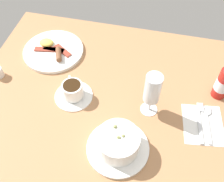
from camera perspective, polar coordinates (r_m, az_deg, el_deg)
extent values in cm
cube|color=#A8754C|center=(100.52, 1.17, -2.47)|extent=(110.00, 84.00, 3.00)
cylinder|color=white|center=(88.83, 1.24, -12.00)|extent=(20.29, 20.29, 1.20)
cylinder|color=white|center=(85.18, 1.28, -10.81)|extent=(13.55, 13.55, 6.95)
cylinder|color=beige|center=(82.80, 1.32, -9.98)|extent=(11.65, 11.65, 1.60)
sphere|color=#8A9053|center=(81.88, 1.60, -9.85)|extent=(0.84, 0.84, 0.84)
sphere|color=#8A9053|center=(82.20, 2.39, -9.49)|extent=(1.01, 1.01, 1.01)
sphere|color=#8A9053|center=(81.94, 1.34, -9.77)|extent=(0.97, 0.97, 0.97)
sphere|color=#8A9053|center=(83.68, 0.68, -7.57)|extent=(1.22, 1.22, 1.22)
cube|color=white|center=(98.62, 18.68, -6.71)|extent=(15.65, 17.76, 0.30)
cube|color=silver|center=(97.52, 18.04, -6.98)|extent=(3.10, 14.03, 0.50)
cube|color=silver|center=(101.91, 18.17, -3.27)|extent=(2.67, 3.87, 0.40)
cube|color=silver|center=(98.09, 19.64, -7.23)|extent=(2.76, 13.02, 0.50)
ellipsoid|color=silver|center=(101.96, 19.69, -3.88)|extent=(2.40, 4.00, 0.60)
cylinder|color=white|center=(101.00, -8.11, -0.96)|extent=(14.15, 14.15, 0.90)
cylinder|color=white|center=(98.39, -8.32, 0.19)|extent=(7.54, 7.54, 5.73)
cylinder|color=black|center=(96.55, -8.49, 1.05)|extent=(6.41, 6.41, 1.00)
torus|color=white|center=(101.21, -8.82, 2.35)|extent=(2.42, 3.55, 3.60)
cylinder|color=white|center=(97.73, 7.78, -3.79)|extent=(6.16, 6.16, 0.40)
cylinder|color=white|center=(95.04, 8.00, -2.69)|extent=(0.80, 0.80, 6.16)
cylinder|color=white|center=(88.13, 8.62, 0.54)|extent=(5.58, 5.58, 11.20)
cylinder|color=#E6F0B2|center=(89.45, 8.49, -0.12)|extent=(4.57, 4.57, 6.72)
cylinder|color=#B21E19|center=(103.61, 22.43, 1.45)|extent=(5.16, 5.16, 12.88)
cylinder|color=silver|center=(103.80, 22.39, 1.37)|extent=(5.27, 5.27, 4.90)
cylinder|color=white|center=(117.96, -12.29, 8.29)|extent=(25.27, 25.27, 1.40)
cube|color=brown|center=(117.94, -13.94, 8.55)|extent=(9.28, 3.88, 0.60)
cube|color=brown|center=(117.09, -12.20, 8.59)|extent=(9.05, 2.61, 0.60)
cube|color=brown|center=(115.90, -10.39, 8.42)|extent=(8.86, 6.91, 0.60)
cylinder|color=brown|center=(113.30, -11.22, 7.63)|extent=(4.71, 7.31, 2.20)
ellipsoid|color=#F2D859|center=(119.88, -13.70, 9.93)|extent=(6.00, 4.80, 2.40)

